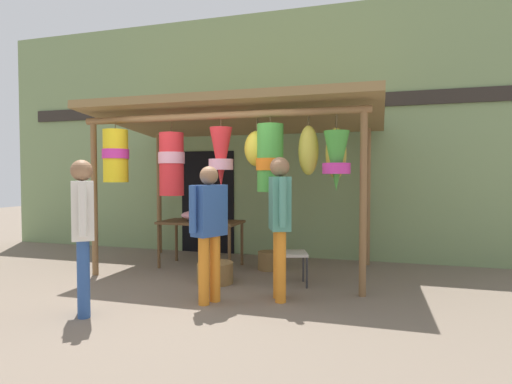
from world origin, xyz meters
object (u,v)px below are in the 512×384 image
(wicker_basket_by_table, at_px, (269,261))
(flower_heap_on_table, at_px, (205,215))
(shopper_by_bananas, at_px, (83,224))
(wicker_basket_spare, at_px, (215,273))
(folding_chair, at_px, (287,249))
(customer_foreground, at_px, (280,215))
(display_table, at_px, (201,226))
(vendor_in_orange, at_px, (209,223))

(wicker_basket_by_table, bearing_deg, flower_heap_on_table, -177.50)
(wicker_basket_by_table, distance_m, shopper_by_bananas, 3.15)
(wicker_basket_spare, bearing_deg, shopper_by_bananas, -116.77)
(folding_chair, bearing_deg, customer_foreground, -84.44)
(wicker_basket_by_table, bearing_deg, shopper_by_bananas, -116.76)
(display_table, height_order, flower_heap_on_table, flower_heap_on_table)
(display_table, bearing_deg, customer_foreground, -40.80)
(flower_heap_on_table, relative_size, wicker_basket_by_table, 2.21)
(display_table, distance_m, flower_heap_on_table, 0.19)
(display_table, distance_m, vendor_in_orange, 2.05)
(display_table, bearing_deg, shopper_by_bananas, -94.84)
(display_table, xyz_separation_m, flower_heap_on_table, (0.05, 0.05, 0.17))
(display_table, distance_m, shopper_by_bananas, 2.64)
(display_table, relative_size, wicker_basket_by_table, 3.67)
(folding_chair, xyz_separation_m, shopper_by_bananas, (-1.84, -1.86, 0.50))
(flower_heap_on_table, bearing_deg, vendor_in_orange, -64.93)
(display_table, xyz_separation_m, wicker_basket_by_table, (1.15, 0.10, -0.54))
(flower_heap_on_table, xyz_separation_m, customer_foreground, (1.65, -1.52, 0.18))
(flower_heap_on_table, bearing_deg, wicker_basket_spare, -59.23)
(wicker_basket_by_table, height_order, wicker_basket_spare, wicker_basket_by_table)
(shopper_by_bananas, bearing_deg, wicker_basket_by_table, 63.24)
(customer_foreground, bearing_deg, display_table, 139.20)
(wicker_basket_spare, xyz_separation_m, customer_foreground, (1.06, -0.54, 0.89))
(customer_foreground, xyz_separation_m, shopper_by_bananas, (-1.91, -1.15, -0.04))
(display_table, xyz_separation_m, folding_chair, (1.62, -0.74, -0.18))
(folding_chair, distance_m, wicker_basket_by_table, 1.04)
(wicker_basket_spare, distance_m, shopper_by_bananas, 2.07)
(folding_chair, xyz_separation_m, vendor_in_orange, (-0.70, -1.07, 0.46))
(customer_foreground, bearing_deg, wicker_basket_by_table, 109.22)
(vendor_in_orange, xyz_separation_m, shopper_by_bananas, (-1.14, -0.79, 0.04))
(folding_chair, bearing_deg, vendor_in_orange, -123.31)
(shopper_by_bananas, bearing_deg, customer_foreground, 30.96)
(folding_chair, distance_m, wicker_basket_spare, 1.07)
(wicker_basket_spare, height_order, shopper_by_bananas, shopper_by_bananas)
(wicker_basket_spare, height_order, customer_foreground, customer_foreground)
(wicker_basket_spare, bearing_deg, display_table, 124.24)
(flower_heap_on_table, distance_m, shopper_by_bananas, 2.68)
(customer_foreground, height_order, shopper_by_bananas, customer_foreground)
(wicker_basket_spare, distance_m, customer_foreground, 1.49)
(display_table, distance_m, customer_foreground, 2.26)
(flower_heap_on_table, xyz_separation_m, folding_chair, (1.58, -0.80, -0.35))
(flower_heap_on_table, bearing_deg, wicker_basket_by_table, 2.50)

